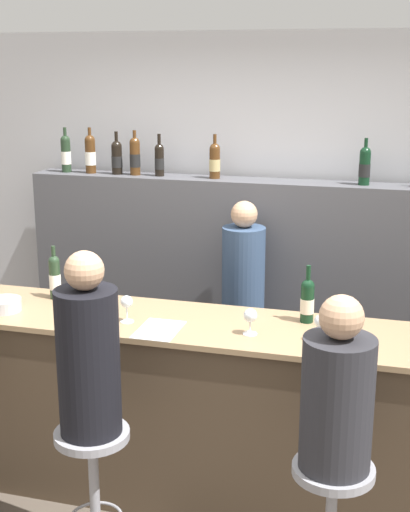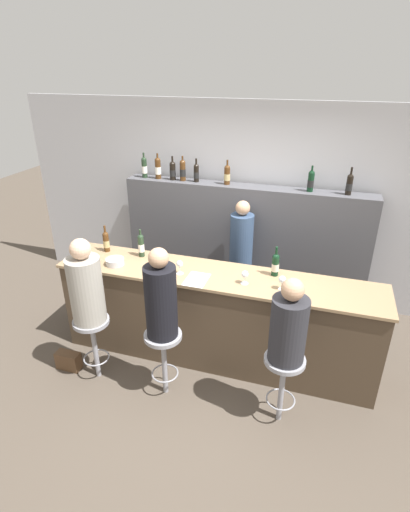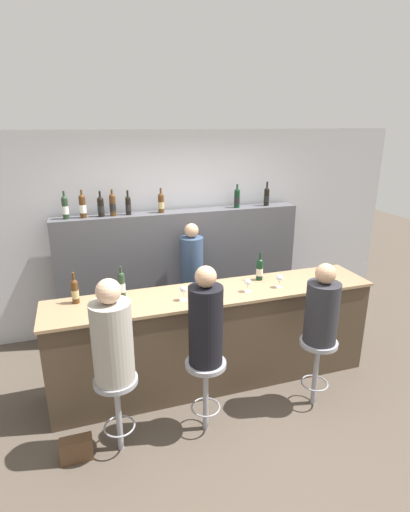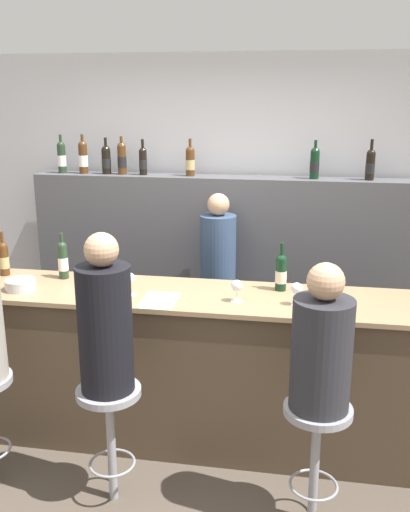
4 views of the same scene
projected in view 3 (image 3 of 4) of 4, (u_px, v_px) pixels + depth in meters
name	position (u px, v px, depth m)	size (l,w,h in m)	color
ground_plane	(224.00, 396.00, 4.10)	(16.00, 16.00, 0.00)	#4C4238
wall_back	(177.00, 230.00, 5.35)	(6.40, 0.05, 2.60)	#B2B2B7
bar_counter	(215.00, 337.00, 4.20)	(3.37, 0.63, 1.04)	#473828
back_bar_cabinet	(182.00, 271.00, 5.30)	(3.16, 0.28, 1.61)	#4C4C51
wine_bottle_counter_0	(75.00, 291.00, 3.75)	(0.07, 0.07, 0.31)	#4C2D14
wine_bottle_counter_1	(122.00, 284.00, 3.87)	(0.07, 0.07, 0.32)	#233823
wine_bottle_counter_2	(260.00, 269.00, 4.31)	(0.07, 0.07, 0.31)	black
wine_bottle_backbar_0	(65.00, 207.00, 4.60)	(0.07, 0.07, 0.33)	#233823
wine_bottle_backbar_1	(83.00, 206.00, 4.66)	(0.08, 0.08, 0.33)	#4C2D14
wine_bottle_backbar_2	(101.00, 206.00, 4.72)	(0.08, 0.08, 0.31)	black
wine_bottle_backbar_3	(113.00, 205.00, 4.76)	(0.08, 0.08, 0.32)	#4C2D14
wine_bottle_backbar_4	(128.00, 205.00, 4.82)	(0.07, 0.07, 0.30)	black
wine_bottle_backbar_5	(161.00, 203.00, 4.94)	(0.08, 0.08, 0.31)	#4C2D14
wine_bottle_backbar_6	(237.00, 198.00, 5.24)	(0.08, 0.08, 0.31)	black
wine_bottle_backbar_7	(267.00, 196.00, 5.37)	(0.07, 0.07, 0.32)	black
wine_glass_0	(183.00, 290.00, 3.81)	(0.07, 0.07, 0.15)	silver
wine_glass_1	(248.00, 283.00, 4.01)	(0.07, 0.07, 0.14)	silver
wine_glass_2	(280.00, 278.00, 4.12)	(0.07, 0.07, 0.14)	silver
metal_bowl	(106.00, 308.00, 3.60)	(0.19, 0.19, 0.07)	#B7B7BC
tasting_menu	(206.00, 300.00, 3.84)	(0.21, 0.30, 0.00)	white
bar_stool_left	(117.00, 395.00, 3.27)	(0.36, 0.36, 0.71)	gray
guest_seated_left	(112.00, 337.00, 3.10)	(0.32, 0.32, 0.86)	gray
bar_stool_middle	(206.00, 377.00, 3.49)	(0.36, 0.36, 0.71)	gray
guest_seated_middle	(206.00, 321.00, 3.32)	(0.29, 0.29, 0.88)	black
bar_stool_right	(317.00, 355.00, 3.83)	(0.36, 0.36, 0.71)	gray
guest_seated_right	(322.00, 309.00, 3.67)	(0.31, 0.31, 0.77)	#28282D
bartender	(192.00, 286.00, 5.04)	(0.28, 0.28, 1.52)	#334766
handbag	(77.00, 449.00, 3.30)	(0.26, 0.12, 0.20)	#513823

